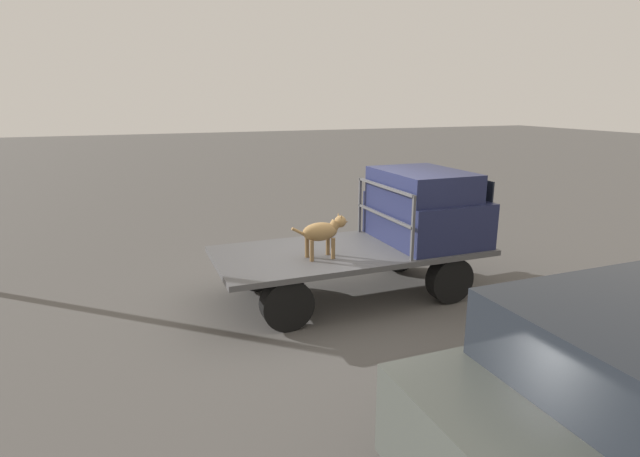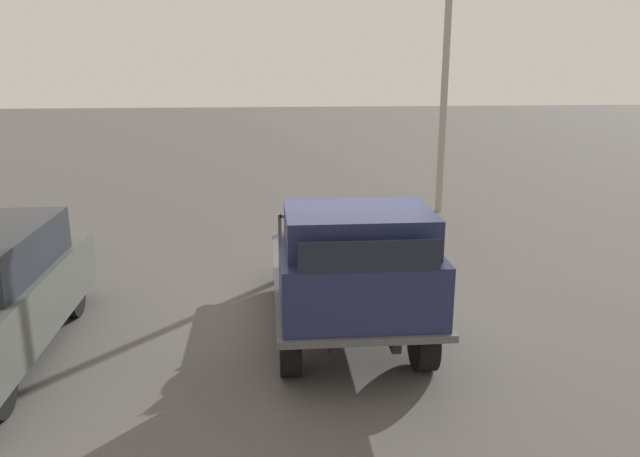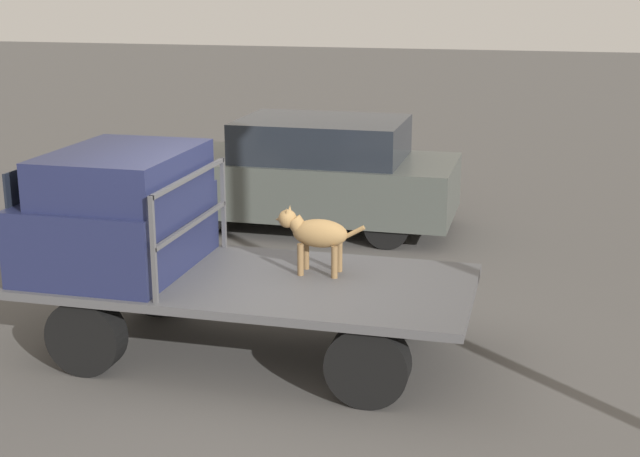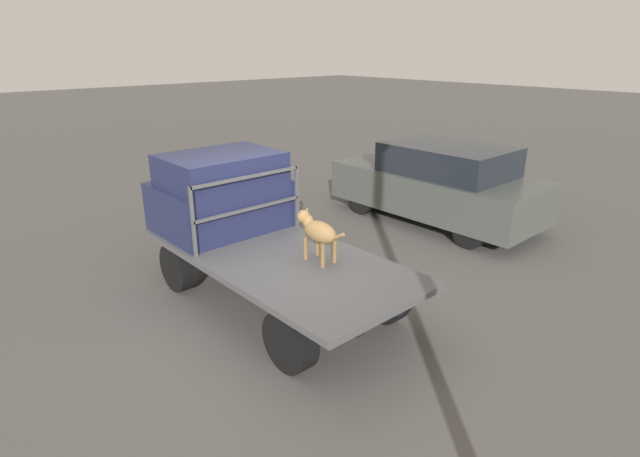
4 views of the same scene
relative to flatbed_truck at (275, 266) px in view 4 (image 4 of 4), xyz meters
The scene contains 6 objects.
ground_plane 0.57m from the flatbed_truck, ahead, with size 80.00×80.00×0.00m, color #514F4C.
flatbed_truck is the anchor object (origin of this frame).
truck_cab 1.49m from the flatbed_truck, ahead, with size 1.40×1.74×1.14m.
truck_headboard 0.98m from the flatbed_truck, ahead, with size 0.04×1.74×0.94m.
dog 0.86m from the flatbed_truck, 154.71° to the right, with size 0.86×0.27×0.64m.
parked_sedan 4.56m from the flatbed_truck, 82.65° to the right, with size 4.16×1.82×1.57m.
Camera 4 is at (-4.95, 3.63, 3.35)m, focal length 28.00 mm.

